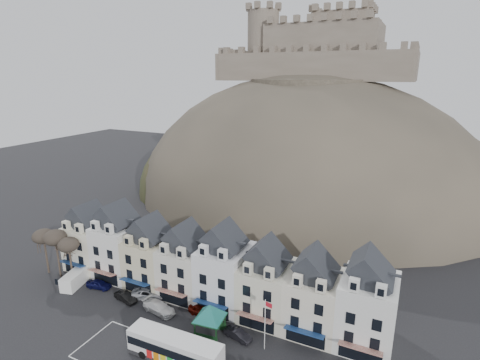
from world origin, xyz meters
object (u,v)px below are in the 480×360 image
at_px(car_white, 159,307).
at_px(car_silver, 149,293).
at_px(bus_shelter, 210,312).
at_px(flagpole, 265,321).
at_px(car_navy, 99,284).
at_px(white_van, 75,279).
at_px(car_maroon, 202,311).
at_px(bus, 175,348).
at_px(car_black, 125,297).
at_px(car_charcoal, 238,334).

bearing_deg(car_white, car_silver, 67.36).
distance_m(bus_shelter, flagpole, 7.62).
bearing_deg(car_navy, car_silver, -90.64).
xyz_separation_m(white_van, car_maroon, (23.14, 2.23, -0.40)).
height_order(bus, car_silver, bus).
distance_m(car_white, car_maroon, 6.51).
relative_size(flagpole, car_white, 1.33).
bearing_deg(car_white, car_navy, 95.20).
bearing_deg(flagpole, bus, -144.16).
relative_size(car_white, car_maroon, 1.22).
relative_size(bus_shelter, car_black, 1.82).
bearing_deg(white_van, car_charcoal, -14.89).
relative_size(bus_shelter, flagpole, 1.03).
height_order(car_white, car_charcoal, car_white).
height_order(car_silver, car_charcoal, car_silver).
relative_size(car_black, car_white, 0.75).
relative_size(car_silver, car_charcoal, 1.34).
height_order(bus_shelter, car_silver, bus_shelter).
distance_m(car_silver, car_maroon, 9.88).
bearing_deg(bus, car_charcoal, 51.97).
bearing_deg(car_charcoal, car_maroon, 83.72).
height_order(bus, car_maroon, bus).
xyz_separation_m(bus_shelter, car_maroon, (-3.22, 3.26, -2.91)).
height_order(bus, car_white, bus).
xyz_separation_m(car_silver, car_white, (3.69, -2.32, 0.03)).
xyz_separation_m(flagpole, car_silver, (-20.67, 2.78, -3.35)).
bearing_deg(white_van, car_white, -14.27).
bearing_deg(car_maroon, car_navy, 102.84).
height_order(car_maroon, car_charcoal, car_maroon).
xyz_separation_m(bus_shelter, car_black, (-15.80, 1.28, -2.99)).
bearing_deg(car_black, flagpole, -80.36).
distance_m(bus, car_charcoal, 8.67).
bearing_deg(car_black, car_silver, -39.28).
bearing_deg(car_charcoal, car_navy, 99.35).
relative_size(car_navy, car_charcoal, 1.04).
bearing_deg(bus, white_van, 163.29).
height_order(bus_shelter, car_white, bus_shelter).
distance_m(flagpole, white_van, 34.05).
bearing_deg(car_white, flagpole, -82.13).
height_order(flagpole, white_van, flagpole).
relative_size(bus, car_white, 2.28).
height_order(bus, car_black, bus).
distance_m(flagpole, car_navy, 30.00).
distance_m(car_silver, car_charcoal, 16.87).
xyz_separation_m(bus_shelter, flagpole, (7.57, 0.75, 0.44)).
distance_m(bus, car_maroon, 9.32).
distance_m(car_black, car_white, 6.40).
bearing_deg(car_navy, car_charcoal, -101.69).
height_order(flagpole, car_black, flagpole).
height_order(car_black, car_charcoal, car_black).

